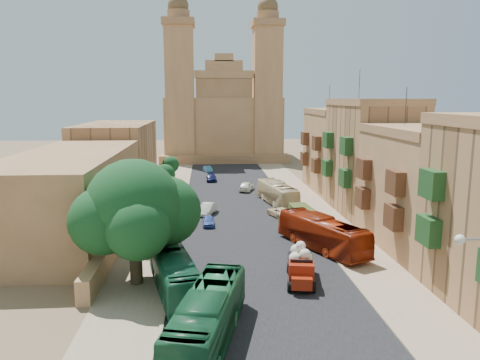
{
  "coord_description": "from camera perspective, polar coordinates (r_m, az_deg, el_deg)",
  "views": [
    {
      "loc": [
        -4.18,
        -30.07,
        13.82
      ],
      "look_at": [
        0.0,
        26.0,
        4.0
      ],
      "focal_mm": 35.0,
      "sensor_mm": 36.0,
      "label": 1
    }
  ],
  "objects": [
    {
      "name": "car_white_b",
      "position": [
        70.78,
        0.78,
        -0.77
      ],
      "size": [
        2.92,
        4.5,
        1.42
      ],
      "primitive_type": "imported",
      "rotation": [
        0.0,
        0.0,
        2.82
      ],
      "color": "white",
      "rests_on": "ground"
    },
    {
      "name": "street_tree_a",
      "position": [
        43.8,
        -11.8,
        -4.49
      ],
      "size": [
        3.01,
        3.01,
        4.62
      ],
      "color": "#352A1A",
      "rests_on": "ground"
    },
    {
      "name": "sidewalk_east",
      "position": [
        63.14,
        8.37,
        -2.84
      ],
      "size": [
        5.0,
        140.0,
        0.01
      ],
      "primitive_type": "cube",
      "color": "#967D62",
      "rests_on": "ground"
    },
    {
      "name": "church",
      "position": [
        108.85,
        -2.08,
        7.63
      ],
      "size": [
        28.0,
        22.5,
        36.3
      ],
      "color": "#A07248",
      "rests_on": "ground"
    },
    {
      "name": "red_truck",
      "position": [
        36.38,
        7.41,
        -10.29
      ],
      "size": [
        2.76,
        5.34,
        2.99
      ],
      "color": "maroon",
      "rests_on": "ground"
    },
    {
      "name": "car_blue_a",
      "position": [
        51.7,
        -3.86,
        -5.0
      ],
      "size": [
        1.32,
        3.17,
        1.07
      ],
      "primitive_type": "imported",
      "rotation": [
        0.0,
        0.0,
        0.02
      ],
      "color": "#3858AD",
      "rests_on": "ground"
    },
    {
      "name": "bus_green_north",
      "position": [
        34.49,
        -7.99,
        -11.23
      ],
      "size": [
        4.66,
        10.6,
        2.88
      ],
      "primitive_type": "imported",
      "rotation": [
        0.0,
        0.0,
        0.22
      ],
      "color": "#1A5D3B",
      "rests_on": "ground"
    },
    {
      "name": "car_white_a",
      "position": [
        56.71,
        -4.0,
        -3.53
      ],
      "size": [
        2.47,
        4.29,
        1.34
      ],
      "primitive_type": "imported",
      "rotation": [
        0.0,
        0.0,
        -0.28
      ],
      "color": "silver",
      "rests_on": "ground"
    },
    {
      "name": "ficus_tree",
      "position": [
        35.44,
        -12.67,
        -3.71
      ],
      "size": [
        9.52,
        8.76,
        9.52
      ],
      "color": "#352A1A",
      "rests_on": "ground"
    },
    {
      "name": "car_cream",
      "position": [
        55.64,
        4.86,
        -3.9
      ],
      "size": [
        3.1,
        4.5,
        1.14
      ],
      "primitive_type": "imported",
      "rotation": [
        0.0,
        0.0,
        3.46
      ],
      "color": "beige",
      "rests_on": "ground"
    },
    {
      "name": "street_tree_b",
      "position": [
        55.38,
        -10.22,
        -1.16
      ],
      "size": [
        3.24,
        3.24,
        4.99
      ],
      "color": "#352A1A",
      "rests_on": "ground"
    },
    {
      "name": "bus_green_south",
      "position": [
        27.7,
        -3.98,
        -16.39
      ],
      "size": [
        5.16,
        11.47,
        3.11
      ],
      "primitive_type": "imported",
      "rotation": [
        0.0,
        0.0,
        -0.24
      ],
      "color": "#1B5E36",
      "rests_on": "ground"
    },
    {
      "name": "ground",
      "position": [
        33.36,
        3.43,
        -14.59
      ],
      "size": [
        260.0,
        260.0,
        0.0
      ],
      "primitive_type": "plane",
      "color": "brown"
    },
    {
      "name": "pedestrian_a",
      "position": [
        44.07,
        11.41,
        -7.49
      ],
      "size": [
        0.61,
        0.44,
        1.58
      ],
      "primitive_type": "imported",
      "rotation": [
        0.0,
        0.0,
        3.04
      ],
      "color": "#29232B",
      "rests_on": "ground"
    },
    {
      "name": "bus_cream_east",
      "position": [
        62.08,
        4.56,
        -1.62
      ],
      "size": [
        4.37,
        10.68,
        2.9
      ],
      "primitive_type": "imported",
      "rotation": [
        0.0,
        0.0,
        3.33
      ],
      "color": "beige",
      "rests_on": "ground"
    },
    {
      "name": "townhouse_c",
      "position": [
        59.04,
        15.73,
        2.81
      ],
      "size": [
        9.0,
        14.0,
        17.4
      ],
      "color": "#AB7A4D",
      "rests_on": "ground"
    },
    {
      "name": "kerb_west",
      "position": [
        61.69,
        -6.79,
        -3.05
      ],
      "size": [
        0.25,
        140.0,
        0.12
      ],
      "primitive_type": "cube",
      "color": "#967D62",
      "rests_on": "ground"
    },
    {
      "name": "townhouse_b",
      "position": [
        46.46,
        21.49,
        -0.91
      ],
      "size": [
        9.0,
        14.0,
        14.9
      ],
      "color": "#A07248",
      "rests_on": "ground"
    },
    {
      "name": "west_building_mid",
      "position": [
        75.86,
        -14.75,
        2.9
      ],
      "size": [
        10.0,
        22.0,
        10.0
      ],
      "primitive_type": "cube",
      "color": "#AB7A4D",
      "rests_on": "ground"
    },
    {
      "name": "car_dkblue",
      "position": [
        79.32,
        -3.52,
        0.29
      ],
      "size": [
        1.68,
        4.09,
        1.19
      ],
      "primitive_type": "imported",
      "rotation": [
        0.0,
        0.0,
        0.0
      ],
      "color": "#0C1342",
      "rests_on": "ground"
    },
    {
      "name": "olive_pickup",
      "position": [
        52.79,
        7.56,
        -4.31
      ],
      "size": [
        2.45,
        4.78,
        1.91
      ],
      "color": "#404E1D",
      "rests_on": "ground"
    },
    {
      "name": "sidewalk_west",
      "position": [
        61.87,
        -9.1,
        -3.12
      ],
      "size": [
        5.0,
        140.0,
        0.01
      ],
      "primitive_type": "cube",
      "color": "#967D62",
      "rests_on": "ground"
    },
    {
      "name": "car_blue_b",
      "position": [
        89.24,
        -3.94,
        1.34
      ],
      "size": [
        2.01,
        3.59,
        1.12
      ],
      "primitive_type": "imported",
      "rotation": [
        0.0,
        0.0,
        0.26
      ],
      "color": "teal",
      "rests_on": "ground"
    },
    {
      "name": "kerb_east",
      "position": [
        62.63,
        6.13,
        -2.84
      ],
      "size": [
        0.25,
        140.0,
        0.12
      ],
      "primitive_type": "cube",
      "color": "#967D62",
      "rests_on": "ground"
    },
    {
      "name": "bus_red_east",
      "position": [
        44.11,
        9.99,
        -6.42
      ],
      "size": [
        6.81,
        11.1,
        3.06
      ],
      "primitive_type": "imported",
      "rotation": [
        0.0,
        0.0,
        3.56
      ],
      "color": "maroon",
      "rests_on": "ground"
    },
    {
      "name": "west_building_low",
      "position": [
        50.93,
        -19.93,
        -1.58
      ],
      "size": [
        10.0,
        28.0,
        8.4
      ],
      "primitive_type": "cube",
      "color": "olive",
      "rests_on": "ground"
    },
    {
      "name": "road_surface",
      "position": [
        61.78,
        -0.28,
        -3.01
      ],
      "size": [
        14.0,
        140.0,
        0.01
      ],
      "primitive_type": "cube",
      "color": "black",
      "rests_on": "ground"
    },
    {
      "name": "pedestrian_c",
      "position": [
        50.88,
        9.76,
        -5.1
      ],
      "size": [
        0.7,
        0.98,
        1.54
      ],
      "primitive_type": "imported",
      "rotation": [
        0.0,
        0.0,
        4.31
      ],
      "color": "#39393C",
      "rests_on": "ground"
    },
    {
      "name": "street_tree_d",
      "position": [
        79.04,
        -8.45,
        1.85
      ],
      "size": [
        2.82,
        2.82,
        4.33
      ],
      "color": "#352A1A",
      "rests_on": "ground"
    },
    {
      "name": "street_tree_c",
      "position": [
        67.18,
        -9.18,
        0.61
      ],
      "size": [
        3.03,
        3.03,
        4.67
      ],
      "color": "#352A1A",
      "rests_on": "ground"
    },
    {
      "name": "townhouse_d",
      "position": [
        72.35,
        11.94,
        3.61
      ],
      "size": [
        9.0,
        14.0,
        15.9
      ],
      "color": "#A07248",
      "rests_on": "ground"
    },
    {
      "name": "west_wall",
      "position": [
        52.37,
        -13.31,
        -4.65
      ],
      "size": [
        1.0,
        40.0,
        1.8
      ],
      "primitive_type": "cube",
      "color": "#A07248",
      "rests_on": "ground"
    }
  ]
}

